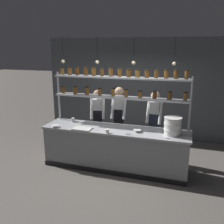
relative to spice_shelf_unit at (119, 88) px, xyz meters
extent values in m
plane|color=#5B5651|center=(0.01, -0.33, -1.77)|extent=(40.00, 40.00, 0.00)
cube|color=#4C5156|center=(0.01, 1.95, -0.32)|extent=(5.62, 0.12, 2.91)
cube|color=gray|center=(0.01, -0.33, -1.33)|extent=(3.16, 0.72, 0.88)
cube|color=#ADAFB5|center=(0.01, -0.33, -0.87)|extent=(3.22, 0.76, 0.04)
cube|color=black|center=(0.01, -0.70, -1.72)|extent=(3.16, 0.03, 0.10)
cylinder|color=#ADAFB5|center=(-1.52, 0.00, -0.74)|extent=(0.04, 0.04, 2.07)
cylinder|color=#ADAFB5|center=(1.53, 0.00, -0.74)|extent=(0.04, 0.04, 2.07)
cube|color=#ADAFB5|center=(0.01, 0.00, -0.22)|extent=(3.06, 0.28, 0.04)
cylinder|color=#513314|center=(-1.40, 0.00, -0.13)|extent=(0.09, 0.09, 0.16)
cylinder|color=black|center=(-1.40, 0.00, -0.04)|extent=(0.09, 0.09, 0.02)
cylinder|color=brown|center=(-1.08, 0.00, -0.12)|extent=(0.10, 0.10, 0.16)
cylinder|color=black|center=(-1.08, 0.00, -0.03)|extent=(0.10, 0.10, 0.02)
cylinder|color=brown|center=(-0.78, 0.00, -0.12)|extent=(0.10, 0.10, 0.17)
cylinder|color=black|center=(-0.78, 0.00, -0.02)|extent=(0.10, 0.10, 0.02)
cylinder|color=brown|center=(-0.46, 0.00, -0.13)|extent=(0.08, 0.08, 0.16)
cylinder|color=black|center=(-0.46, 0.00, -0.04)|extent=(0.08, 0.08, 0.02)
cylinder|color=brown|center=(-0.15, 0.00, -0.12)|extent=(0.08, 0.08, 0.17)
cylinder|color=black|center=(-0.15, 0.00, -0.03)|extent=(0.08, 0.08, 0.02)
cylinder|color=brown|center=(0.16, 0.00, -0.12)|extent=(0.08, 0.08, 0.16)
cylinder|color=black|center=(0.16, 0.00, -0.03)|extent=(0.08, 0.08, 0.02)
cylinder|color=brown|center=(0.47, 0.00, -0.13)|extent=(0.08, 0.08, 0.14)
cylinder|color=black|center=(0.47, 0.00, -0.05)|extent=(0.09, 0.09, 0.02)
cylinder|color=#513314|center=(0.79, 0.00, -0.13)|extent=(0.09, 0.09, 0.15)
cylinder|color=black|center=(0.79, 0.00, -0.05)|extent=(0.09, 0.09, 0.02)
cylinder|color=#513314|center=(1.10, 0.00, -0.13)|extent=(0.10, 0.10, 0.16)
cylinder|color=black|center=(1.10, 0.00, -0.04)|extent=(0.10, 0.10, 0.02)
cylinder|color=brown|center=(1.42, 0.00, -0.12)|extent=(0.09, 0.09, 0.16)
cylinder|color=black|center=(1.42, 0.00, -0.03)|extent=(0.09, 0.09, 0.02)
cube|color=#ADAFB5|center=(0.01, 0.00, 0.22)|extent=(3.06, 0.28, 0.04)
cylinder|color=brown|center=(-1.40, 0.00, 0.32)|extent=(0.08, 0.08, 0.15)
cylinder|color=black|center=(-1.40, 0.00, 0.40)|extent=(0.09, 0.09, 0.02)
cylinder|color=brown|center=(-1.19, 0.00, 0.32)|extent=(0.10, 0.10, 0.16)
cylinder|color=black|center=(-1.19, 0.00, 0.41)|extent=(0.10, 0.10, 0.02)
cylinder|color=#513314|center=(-1.01, 0.00, 0.33)|extent=(0.08, 0.08, 0.17)
cylinder|color=black|center=(-1.01, 0.00, 0.42)|extent=(0.08, 0.08, 0.02)
cylinder|color=#513314|center=(-0.79, 0.00, 0.32)|extent=(0.10, 0.10, 0.17)
cylinder|color=black|center=(-0.79, 0.00, 0.42)|extent=(0.10, 0.10, 0.02)
cylinder|color=brown|center=(-0.60, 0.00, 0.33)|extent=(0.10, 0.10, 0.18)
cylinder|color=black|center=(-0.60, 0.00, 0.43)|extent=(0.10, 0.10, 0.02)
cylinder|color=brown|center=(-0.40, 0.00, 0.32)|extent=(0.08, 0.08, 0.16)
cylinder|color=black|center=(-0.40, 0.00, 0.41)|extent=(0.08, 0.08, 0.02)
cylinder|color=brown|center=(-0.20, 0.00, 0.33)|extent=(0.09, 0.09, 0.17)
cylinder|color=black|center=(-0.20, 0.00, 0.42)|extent=(0.09, 0.09, 0.02)
cylinder|color=brown|center=(0.01, 0.00, 0.33)|extent=(0.08, 0.08, 0.17)
cylinder|color=black|center=(0.01, 0.00, 0.42)|extent=(0.08, 0.08, 0.02)
cylinder|color=brown|center=(0.21, 0.00, 0.32)|extent=(0.10, 0.10, 0.16)
cylinder|color=black|center=(0.21, 0.00, 0.41)|extent=(0.10, 0.10, 0.02)
cylinder|color=brown|center=(0.40, 0.00, 0.31)|extent=(0.10, 0.10, 0.15)
cylinder|color=black|center=(0.40, 0.00, 0.40)|extent=(0.10, 0.10, 0.02)
cylinder|color=brown|center=(0.61, 0.00, 0.32)|extent=(0.09, 0.09, 0.15)
cylinder|color=black|center=(0.61, 0.00, 0.40)|extent=(0.10, 0.10, 0.02)
cylinder|color=brown|center=(0.81, 0.00, 0.32)|extent=(0.08, 0.08, 0.16)
cylinder|color=black|center=(0.81, 0.00, 0.41)|extent=(0.09, 0.09, 0.02)
cylinder|color=brown|center=(1.01, 0.00, 0.32)|extent=(0.09, 0.09, 0.16)
cylinder|color=black|center=(1.01, 0.00, 0.41)|extent=(0.10, 0.10, 0.02)
cylinder|color=brown|center=(1.21, 0.00, 0.32)|extent=(0.09, 0.09, 0.17)
cylinder|color=black|center=(1.21, 0.00, 0.42)|extent=(0.10, 0.10, 0.02)
cylinder|color=brown|center=(1.41, 0.00, 0.32)|extent=(0.08, 0.08, 0.17)
cylinder|color=black|center=(1.41, 0.00, 0.42)|extent=(0.08, 0.08, 0.02)
cylinder|color=black|center=(-0.74, 0.36, -1.38)|extent=(0.11, 0.11, 0.78)
cylinder|color=black|center=(-0.59, 0.41, -1.38)|extent=(0.11, 0.11, 0.78)
cube|color=black|center=(-0.67, 0.39, -0.82)|extent=(0.26, 0.23, 0.34)
cube|color=white|center=(-0.67, 0.39, -0.51)|extent=(0.26, 0.24, 0.28)
sphere|color=#A37A5B|center=(-0.67, 0.39, -0.25)|extent=(0.21, 0.21, 0.21)
cylinder|color=white|center=(-0.79, 0.29, -0.61)|extent=(0.13, 0.25, 0.52)
cylinder|color=white|center=(-0.51, 0.37, -0.61)|extent=(0.13, 0.25, 0.52)
cylinder|color=black|center=(-0.19, 0.37, -1.36)|extent=(0.11, 0.11, 0.83)
cylinder|color=black|center=(-0.03, 0.38, -1.36)|extent=(0.11, 0.11, 0.83)
cube|color=black|center=(-0.11, 0.37, -0.76)|extent=(0.23, 0.19, 0.36)
cube|color=white|center=(-0.11, 0.37, -0.44)|extent=(0.23, 0.20, 0.29)
sphere|color=tan|center=(-0.11, 0.37, -0.16)|extent=(0.22, 0.22, 0.22)
cylinder|color=white|center=(-0.25, 0.30, -0.54)|extent=(0.09, 0.26, 0.55)
cylinder|color=white|center=(0.04, 0.33, -0.54)|extent=(0.09, 0.26, 0.55)
cylinder|color=black|center=(0.68, 0.35, -1.37)|extent=(0.11, 0.11, 0.80)
cylinder|color=black|center=(0.84, 0.34, -1.37)|extent=(0.11, 0.11, 0.80)
cube|color=#232838|center=(0.76, 0.35, -0.80)|extent=(0.23, 0.18, 0.35)
cube|color=white|center=(0.76, 0.35, -0.48)|extent=(0.23, 0.19, 0.28)
sphere|color=beige|center=(0.76, 0.35, -0.21)|extent=(0.21, 0.21, 0.21)
cylinder|color=white|center=(0.61, 0.29, -0.58)|extent=(0.08, 0.25, 0.53)
cylinder|color=white|center=(0.90, 0.28, -0.58)|extent=(0.08, 0.25, 0.53)
cylinder|color=white|center=(1.22, -0.34, -0.80)|extent=(0.34, 0.34, 0.11)
cylinder|color=silver|center=(1.22, -0.34, -0.74)|extent=(0.36, 0.36, 0.01)
cylinder|color=white|center=(1.22, -0.34, -0.68)|extent=(0.34, 0.34, 0.11)
cylinder|color=silver|center=(1.22, -0.34, -0.62)|extent=(0.36, 0.36, 0.01)
cylinder|color=white|center=(1.22, -0.34, -0.56)|extent=(0.34, 0.34, 0.11)
cylinder|color=silver|center=(1.22, -0.34, -0.50)|extent=(0.36, 0.36, 0.01)
cube|color=silver|center=(-0.66, -0.58, -0.84)|extent=(0.40, 0.26, 0.02)
cylinder|color=silver|center=(0.51, -0.40, -0.85)|extent=(0.08, 0.08, 0.01)
cone|color=silver|center=(0.51, -0.40, -0.83)|extent=(0.17, 0.17, 0.05)
cylinder|color=white|center=(-1.30, -0.63, -0.85)|extent=(0.08, 0.08, 0.01)
cone|color=white|center=(-1.30, -0.63, -0.83)|extent=(0.18, 0.18, 0.05)
cylinder|color=#B2B7BC|center=(-1.10, -0.14, -0.81)|extent=(0.09, 0.09, 0.10)
cylinder|color=silver|center=(-0.07, -0.65, -0.81)|extent=(0.08, 0.08, 0.08)
cylinder|color=black|center=(-1.18, -0.33, 0.83)|extent=(0.01, 0.01, 0.52)
sphere|color=#F9E5B2|center=(-1.18, -0.33, 0.57)|extent=(0.07, 0.07, 0.07)
cylinder|color=black|center=(-0.39, -0.33, 0.83)|extent=(0.01, 0.01, 0.52)
sphere|color=#F9E5B2|center=(-0.39, -0.33, 0.57)|extent=(0.07, 0.07, 0.07)
cylinder|color=black|center=(0.39, -0.33, 0.83)|extent=(0.01, 0.01, 0.52)
sphere|color=#F9E5B2|center=(0.39, -0.33, 0.57)|extent=(0.07, 0.07, 0.07)
cylinder|color=black|center=(1.18, -0.33, 0.83)|extent=(0.01, 0.01, 0.52)
sphere|color=#F9E5B2|center=(1.18, -0.33, 0.57)|extent=(0.07, 0.07, 0.07)
camera|label=1|loc=(1.49, -5.28, 0.88)|focal=40.00mm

